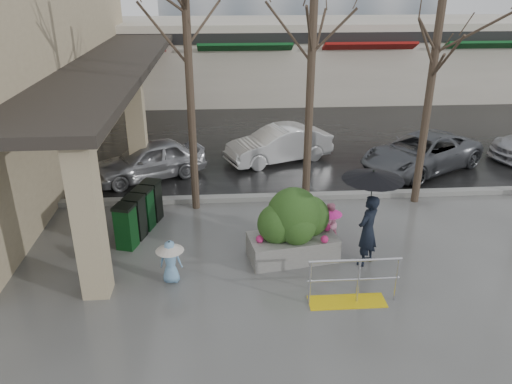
{
  "coord_description": "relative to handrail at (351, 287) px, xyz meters",
  "views": [
    {
      "loc": [
        -1.17,
        -9.59,
        6.25
      ],
      "look_at": [
        -0.39,
        1.64,
        1.3
      ],
      "focal_mm": 35.0,
      "sensor_mm": 36.0,
      "label": 1
    }
  ],
  "objects": [
    {
      "name": "pillar_front",
      "position": [
        -5.26,
        0.7,
        1.37
      ],
      "size": [
        0.55,
        0.55,
        3.5
      ],
      "primitive_type": "cube",
      "color": "tan",
      "rests_on": "ground"
    },
    {
      "name": "car_c",
      "position": [
        4.22,
        7.31,
        0.25
      ],
      "size": [
        4.97,
        4.1,
        1.26
      ],
      "primitive_type": "imported",
      "rotation": [
        0.0,
        0.0,
        -1.04
      ],
      "color": "#5A5D62",
      "rests_on": "ground"
    },
    {
      "name": "child_pink",
      "position": [
        0.05,
        2.51,
        0.25
      ],
      "size": [
        0.64,
        0.63,
        1.08
      ],
      "rotation": [
        0.0,
        0.0,
        3.53
      ],
      "color": "pink",
      "rests_on": "ground"
    },
    {
      "name": "street_asphalt",
      "position": [
        -1.36,
        23.2,
        -0.37
      ],
      "size": [
        120.0,
        36.0,
        0.01
      ],
      "primitive_type": "cube",
      "color": "black",
      "rests_on": "ground"
    },
    {
      "name": "car_b",
      "position": [
        -0.54,
        8.55,
        0.25
      ],
      "size": [
        4.05,
        2.64,
        1.26
      ],
      "primitive_type": "imported",
      "rotation": [
        0.0,
        0.0,
        -1.2
      ],
      "color": "white",
      "rests_on": "ground"
    },
    {
      "name": "ground",
      "position": [
        -1.36,
        1.2,
        -0.38
      ],
      "size": [
        120.0,
        120.0,
        0.0
      ],
      "primitive_type": "plane",
      "color": "#51514F",
      "rests_on": "ground"
    },
    {
      "name": "tree_mideast",
      "position": [
        3.14,
        4.8,
        4.48
      ],
      "size": [
        3.2,
        3.2,
        6.5
      ],
      "color": "#382B21",
      "rests_on": "ground"
    },
    {
      "name": "curb",
      "position": [
        -1.36,
        5.2,
        -0.3
      ],
      "size": [
        120.0,
        0.3,
        0.15
      ],
      "primitive_type": "cube",
      "color": "gray",
      "rests_on": "ground"
    },
    {
      "name": "child_blue",
      "position": [
        -3.74,
        1.02,
        0.24
      ],
      "size": [
        0.62,
        0.62,
        1.01
      ],
      "rotation": [
        0.0,
        0.0,
        3.06
      ],
      "color": "#709FC8",
      "rests_on": "ground"
    },
    {
      "name": "storefront_row",
      "position": [
        0.64,
        19.17,
        1.64
      ],
      "size": [
        34.0,
        6.74,
        4.0
      ],
      "color": "beige",
      "rests_on": "ground"
    },
    {
      "name": "woman",
      "position": [
        0.71,
        1.47,
        1.07
      ],
      "size": [
        1.37,
        1.37,
        2.35
      ],
      "rotation": [
        0.0,
        0.0,
        3.91
      ],
      "color": "black",
      "rests_on": "ground"
    },
    {
      "name": "car_a",
      "position": [
        -4.98,
        7.22,
        0.25
      ],
      "size": [
        3.98,
        2.96,
        1.26
      ],
      "primitive_type": "imported",
      "rotation": [
        0.0,
        0.0,
        -1.12
      ],
      "color": "#A2A3A7",
      "rests_on": "ground"
    },
    {
      "name": "handrail",
      "position": [
        0.0,
        0.0,
        0.0
      ],
      "size": [
        1.9,
        0.5,
        1.03
      ],
      "color": "yellow",
      "rests_on": "ground"
    },
    {
      "name": "pillar_back",
      "position": [
        -5.26,
        7.2,
        1.37
      ],
      "size": [
        0.55,
        0.55,
        3.5
      ],
      "primitive_type": "cube",
      "color": "tan",
      "rests_on": "ground"
    },
    {
      "name": "planter",
      "position": [
        -0.94,
        1.85,
        0.48
      ],
      "size": [
        2.19,
        1.35,
        1.79
      ],
      "rotation": [
        0.0,
        0.0,
        0.17
      ],
      "color": "slate",
      "rests_on": "ground"
    },
    {
      "name": "canopy_slab",
      "position": [
        -6.16,
        9.2,
        3.25
      ],
      "size": [
        2.8,
        18.0,
        0.25
      ],
      "primitive_type": "cube",
      "color": "#2D2823",
      "rests_on": "pillar_front"
    },
    {
      "name": "tree_midwest",
      "position": [
        -0.16,
        4.8,
        4.86
      ],
      "size": [
        3.2,
        3.2,
        7.0
      ],
      "color": "#382B21",
      "rests_on": "ground"
    },
    {
      "name": "news_boxes",
      "position": [
        -4.74,
        3.37,
        0.19
      ],
      "size": [
        1.02,
        2.08,
        1.14
      ],
      "rotation": [
        0.0,
        0.0,
        -0.29
      ],
      "color": "#0D3C15",
      "rests_on": "ground"
    },
    {
      "name": "tree_west",
      "position": [
        -3.36,
        4.8,
        4.71
      ],
      "size": [
        3.2,
        3.2,
        6.8
      ],
      "color": "#382B21",
      "rests_on": "ground"
    }
  ]
}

